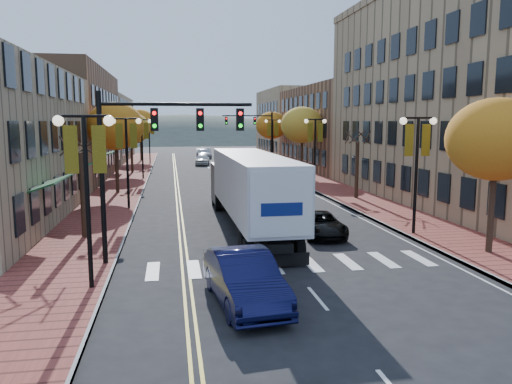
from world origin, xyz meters
name	(u,v)px	position (x,y,z in m)	size (l,w,h in m)	color
ground	(302,280)	(0.00, 0.00, 0.00)	(200.00, 200.00, 0.00)	black
sidewalk_left	(127,181)	(-9.00, 32.50, 0.07)	(4.00, 85.00, 0.15)	brown
sidewalk_right	(305,177)	(9.00, 32.50, 0.07)	(4.00, 85.00, 0.15)	brown
building_left_mid	(46,125)	(-17.00, 36.00, 5.50)	(12.00, 24.00, 11.00)	brown
building_left_far	(87,129)	(-17.00, 61.00, 4.75)	(12.00, 26.00, 9.50)	#9E8966
building_right_near	(493,98)	(18.50, 16.00, 7.50)	(15.00, 28.00, 15.00)	#997F5B
building_right_mid	(359,128)	(18.50, 42.00, 5.00)	(15.00, 24.00, 10.00)	brown
building_right_far	(311,123)	(18.50, 64.00, 5.50)	(15.00, 20.00, 11.00)	#9E8966
tree_left_a	(83,195)	(-9.00, 8.00, 2.25)	(0.28, 0.28, 4.20)	#382619
tree_left_b	(115,126)	(-9.00, 24.00, 5.45)	(4.48, 4.48, 7.21)	#382619
tree_left_c	(131,128)	(-9.00, 40.00, 5.05)	(4.16, 4.16, 6.69)	#382619
tree_left_d	(140,123)	(-9.00, 58.00, 5.60)	(4.61, 4.61, 7.42)	#382619
tree_right_a	(496,140)	(9.00, 2.00, 5.05)	(4.16, 4.16, 6.69)	#382619
tree_right_b	(357,170)	(9.00, 18.00, 2.25)	(0.28, 0.28, 4.20)	#382619
tree_right_c	(302,125)	(9.00, 34.00, 5.45)	(4.48, 4.48, 7.21)	#382619
tree_right_d	(272,125)	(9.00, 50.00, 5.29)	(4.35, 4.35, 7.00)	#382619
lamp_left_a	(86,168)	(-7.50, 0.00, 4.29)	(1.96, 0.36, 6.05)	black
lamp_left_b	(127,145)	(-7.50, 16.00, 4.29)	(1.96, 0.36, 6.05)	black
lamp_left_c	(142,137)	(-7.50, 34.00, 4.29)	(1.96, 0.36, 6.05)	black
lamp_left_d	(149,133)	(-7.50, 52.00, 4.29)	(1.96, 0.36, 6.05)	black
lamp_right_a	(417,152)	(7.50, 6.00, 4.29)	(1.96, 0.36, 6.05)	black
lamp_right_b	(315,140)	(7.50, 24.00, 4.29)	(1.96, 0.36, 6.05)	black
lamp_right_c	(273,134)	(7.50, 42.00, 4.29)	(1.96, 0.36, 6.05)	black
traffic_mast_near	(151,144)	(-5.48, 3.00, 4.92)	(6.10, 0.35, 7.00)	black
traffic_mast_far	(256,129)	(5.48, 42.00, 4.92)	(6.10, 0.34, 7.00)	black
semi_truck	(248,185)	(-0.59, 9.21, 2.41)	(2.78, 16.49, 4.12)	black
navy_sedan	(244,279)	(-2.47, -2.09, 0.85)	(1.79, 5.14, 1.70)	black
black_suv	(321,224)	(2.82, 6.82, 0.61)	(2.01, 4.36, 1.21)	black
car_far_white	(202,159)	(-0.50, 50.07, 0.77)	(1.81, 4.51, 1.54)	silver
car_far_silver	(204,154)	(0.50, 62.49, 0.74)	(2.08, 5.12, 1.49)	#AEAEB6
car_far_oncoming	(206,152)	(0.97, 65.18, 0.78)	(1.65, 4.73, 1.56)	#A2A3AA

